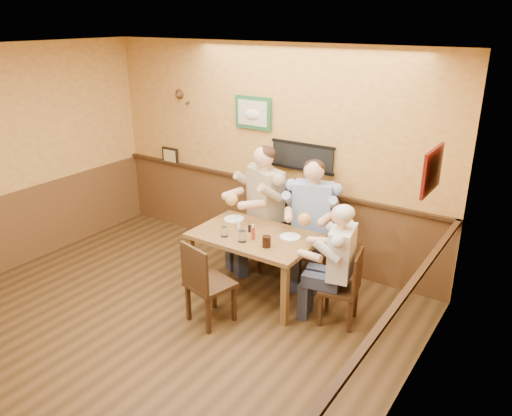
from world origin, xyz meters
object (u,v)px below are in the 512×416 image
(chair_right_end, at_px, (339,287))
(pepper_shaker, at_px, (250,229))
(water_glass_mid, at_px, (242,236))
(dining_table, at_px, (255,242))
(water_glass_left, at_px, (224,232))
(diner_white_elder, at_px, (340,272))
(diner_blue_polo, at_px, (312,226))
(hot_sauce_bottle, at_px, (253,233))
(chair_near_side, at_px, (210,282))
(diner_tan_shirt, at_px, (265,214))
(chair_back_right, at_px, (311,242))
(cola_tumbler, at_px, (266,242))
(chair_back_left, at_px, (265,229))
(salt_shaker, at_px, (239,224))

(chair_right_end, bearing_deg, pepper_shaker, -103.95)
(water_glass_mid, bearing_deg, dining_table, 88.47)
(chair_right_end, distance_m, water_glass_left, 1.41)
(diner_white_elder, distance_m, water_glass_mid, 1.14)
(chair_right_end, bearing_deg, water_glass_mid, -90.42)
(diner_blue_polo, height_order, hot_sauce_bottle, diner_blue_polo)
(chair_near_side, bearing_deg, diner_tan_shirt, -67.58)
(chair_near_side, height_order, diner_tan_shirt, diner_tan_shirt)
(diner_tan_shirt, xyz_separation_m, hot_sauce_bottle, (0.34, -0.79, 0.11))
(chair_back_right, distance_m, diner_white_elder, 1.03)
(chair_right_end, distance_m, cola_tumbler, 0.91)
(diner_white_elder, xyz_separation_m, water_glass_mid, (-1.09, -0.22, 0.21))
(chair_back_right, bearing_deg, diner_tan_shirt, 168.02)
(dining_table, distance_m, chair_back_left, 0.74)
(chair_right_end, height_order, water_glass_mid, water_glass_mid)
(chair_back_right, bearing_deg, salt_shaker, -149.33)
(diner_tan_shirt, bearing_deg, diner_blue_polo, 28.24)
(cola_tumbler, bearing_deg, diner_tan_shirt, 123.40)
(diner_tan_shirt, xyz_separation_m, water_glass_left, (0.03, -0.90, 0.09))
(hot_sauce_bottle, distance_m, salt_shaker, 0.36)
(diner_white_elder, bearing_deg, hot_sauce_bottle, -96.07)
(diner_tan_shirt, bearing_deg, salt_shaker, -63.12)
(diner_tan_shirt, xyz_separation_m, salt_shaker, (0.03, -0.62, 0.07))
(chair_back_left, height_order, diner_white_elder, diner_white_elder)
(diner_blue_polo, xyz_separation_m, cola_tumbler, (-0.08, -0.91, 0.13))
(diner_blue_polo, xyz_separation_m, salt_shaker, (-0.63, -0.66, 0.11))
(dining_table, bearing_deg, water_glass_left, -136.81)
(diner_blue_polo, xyz_separation_m, water_glass_left, (-0.63, -0.94, 0.12))
(chair_right_end, height_order, diner_tan_shirt, diner_tan_shirt)
(dining_table, height_order, chair_right_end, chair_right_end)
(chair_back_right, xyz_separation_m, salt_shaker, (-0.63, -0.66, 0.32))
(water_glass_left, xyz_separation_m, cola_tumbler, (0.54, 0.04, 0.00))
(diner_white_elder, relative_size, water_glass_left, 10.33)
(chair_right_end, xyz_separation_m, water_glass_mid, (-1.09, -0.22, 0.39))
(water_glass_mid, bearing_deg, hot_sauce_bottle, 59.82)
(dining_table, xyz_separation_m, water_glass_mid, (-0.01, -0.24, 0.16))
(diner_tan_shirt, xyz_separation_m, pepper_shaker, (0.19, -0.64, 0.07))
(chair_back_left, distance_m, chair_near_side, 1.44)
(chair_right_end, height_order, cola_tumbler, cola_tumbler)
(chair_back_right, height_order, chair_right_end, chair_back_right)
(salt_shaker, bearing_deg, water_glass_mid, -49.04)
(chair_near_side, bearing_deg, diner_blue_polo, -92.90)
(dining_table, xyz_separation_m, cola_tumbler, (0.29, -0.20, 0.15))
(pepper_shaker, bearing_deg, chair_back_right, 56.10)
(water_glass_mid, bearing_deg, salt_shaker, 130.96)
(chair_back_left, distance_m, chair_back_right, 0.65)
(chair_back_right, bearing_deg, pepper_shaker, -139.58)
(chair_right_end, distance_m, diner_tan_shirt, 1.56)
(cola_tumbler, bearing_deg, dining_table, 144.79)
(water_glass_left, bearing_deg, chair_right_end, 9.34)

